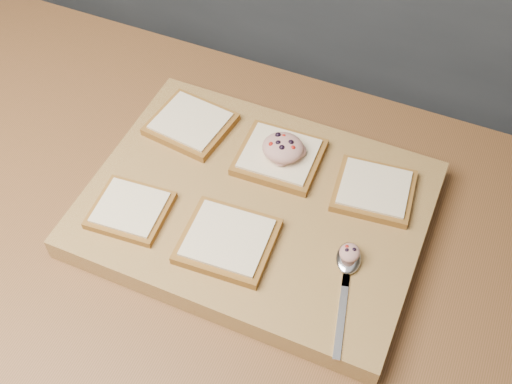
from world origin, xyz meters
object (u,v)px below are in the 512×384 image
Objects in this scene: tuna_salad_dollop at (283,148)px; spoon at (347,266)px; cutting_board at (256,209)px; bread_far_center at (279,157)px.

tuna_salad_dollop is 0.22m from spoon.
tuna_salad_dollop reaches higher than cutting_board.
bread_far_center is at bearing 170.34° from tuna_salad_dollop.
spoon is (0.17, -0.06, 0.03)m from cutting_board.
spoon is at bearing -42.22° from bread_far_center.
bread_far_center reaches higher than cutting_board.
spoon is at bearing -43.04° from tuna_salad_dollop.
spoon is (0.16, -0.15, -0.03)m from tuna_salad_dollop.
tuna_salad_dollop is 0.36× the size of spoon.
spoon reaches higher than cutting_board.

